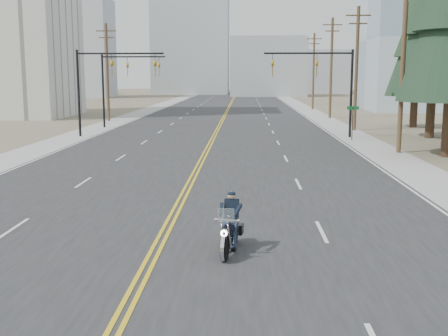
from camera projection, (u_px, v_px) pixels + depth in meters
name	position (u px, v px, depth m)	size (l,w,h in m)	color
ground_plane	(144.00, 274.00, 14.16)	(400.00, 400.00, 0.00)	#776D56
road	(228.00, 109.00, 83.18)	(20.00, 200.00, 0.01)	#303033
sidewalk_left	(151.00, 109.00, 83.60)	(3.00, 200.00, 0.01)	#A5A5A0
sidewalk_right	(306.00, 109.00, 82.76)	(3.00, 200.00, 0.01)	#A5A5A0
traffic_mast_left	(103.00, 76.00, 45.24)	(7.10, 0.26, 7.00)	black
traffic_mast_right	(326.00, 76.00, 44.58)	(7.10, 0.26, 7.00)	black
traffic_mast_far	(120.00, 76.00, 53.15)	(6.10, 0.26, 7.00)	black
street_sign	(353.00, 117.00, 43.05)	(0.90, 0.06, 2.62)	black
utility_pole_b	(403.00, 59.00, 35.41)	(2.20, 0.30, 11.50)	brown
utility_pole_c	(356.00, 67.00, 50.24)	(2.20, 0.30, 11.00)	brown
utility_pole_d	(331.00, 67.00, 64.98)	(2.20, 0.30, 11.50)	brown
utility_pole_e	(314.00, 70.00, 81.79)	(2.20, 0.30, 11.00)	brown
utility_pole_left	(107.00, 71.00, 61.06)	(2.20, 0.30, 10.50)	brown
haze_bldg_a	(80.00, 49.00, 127.04)	(14.00, 12.00, 22.00)	#B7BCC6
haze_bldg_b	(268.00, 67.00, 135.97)	(18.00, 14.00, 14.00)	#ADB2B7
haze_bldg_c	(421.00, 56.00, 119.68)	(16.00, 12.00, 18.00)	#B7BCC6
haze_bldg_d	(191.00, 45.00, 150.52)	(20.00, 15.00, 26.00)	#ADB2B7
haze_bldg_e	(324.00, 72.00, 160.16)	(14.00, 14.00, 12.00)	#B7BCC6
haze_bldg_f	(39.00, 63.00, 142.87)	(12.00, 12.00, 16.00)	#ADB2B7
motorcyclist	(230.00, 223.00, 15.76)	(0.94, 2.19, 1.71)	black
conifer_tall	(437.00, 3.00, 43.40)	(6.57, 6.57, 18.25)	#382619
conifer_far	(418.00, 36.00, 52.85)	(5.64, 5.64, 15.12)	#382619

